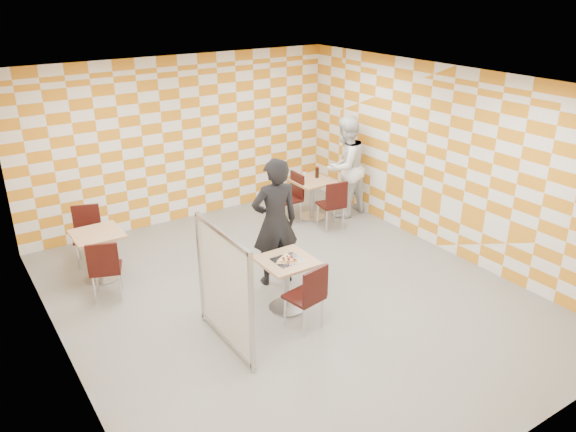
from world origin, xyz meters
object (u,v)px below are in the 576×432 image
object	(u,v)px
chair_main_front	(309,293)
soda_bottle	(317,173)
partition	(224,288)
chair_second_front	(333,201)
man_white	(345,167)
chair_second_side	(292,194)
man_dark	(275,222)
main_table	(287,276)
chair_empty_far	(87,230)
second_table	(312,192)
chair_empty_near	(105,266)
sport_bottle	(304,175)
empty_table	(99,248)

from	to	relation	value
chair_main_front	soda_bottle	world-z (taller)	soda_bottle
partition	soda_bottle	size ratio (longest dim) A/B	6.74
chair_second_front	man_white	xyz separation A→B (m)	(0.61, 0.46, 0.41)
chair_second_side	man_dark	bearing A→B (deg)	-130.16
chair_second_side	chair_main_front	bearing A→B (deg)	-120.46
partition	main_table	bearing A→B (deg)	14.19
chair_second_front	man_white	size ratio (longest dim) A/B	0.48
chair_second_side	soda_bottle	size ratio (longest dim) A/B	4.02
chair_second_side	chair_empty_far	world-z (taller)	same
chair_main_front	chair_empty_far	size ratio (longest dim) A/B	1.00
second_table	chair_second_front	bearing A→B (deg)	-90.67
chair_main_front	man_white	bearing A→B (deg)	44.88
chair_empty_near	chair_empty_far	world-z (taller)	same
sport_bottle	chair_empty_far	bearing A→B (deg)	174.03
man_dark	sport_bottle	xyz separation A→B (m)	(1.77, 1.79, -0.12)
empty_table	man_white	bearing A→B (deg)	-0.53
main_table	man_white	distance (m)	3.57
chair_second_front	main_table	bearing A→B (deg)	-140.79
main_table	partition	bearing A→B (deg)	-165.81
main_table	chair_main_front	distance (m)	0.59
partition	chair_second_side	bearing A→B (deg)	44.22
empty_table	partition	xyz separation A→B (m)	(0.79, -2.53, 0.28)
man_dark	man_white	distance (m)	2.90
main_table	man_dark	world-z (taller)	man_dark
chair_main_front	man_white	xyz separation A→B (m)	(2.81, 2.80, 0.41)
second_table	man_white	size ratio (longest dim) A/B	0.39
chair_main_front	chair_second_front	xyz separation A→B (m)	(2.19, 2.33, 0.00)
man_dark	second_table	bearing A→B (deg)	-127.72
man_white	main_table	bearing A→B (deg)	26.92
second_table	chair_main_front	distance (m)	3.71
chair_second_side	partition	xyz separation A→B (m)	(-2.83, -2.75, 0.25)
chair_second_front	empty_table	bearing A→B (deg)	172.82
main_table	sport_bottle	xyz separation A→B (m)	(2.04, 2.52, 0.33)
sport_bottle	soda_bottle	size ratio (longest dim) A/B	0.87
partition	man_white	xyz separation A→B (m)	(3.83, 2.49, 0.17)
man_white	sport_bottle	distance (m)	0.79
empty_table	chair_second_side	distance (m)	3.62
empty_table	chair_empty_near	world-z (taller)	chair_empty_near
man_dark	sport_bottle	distance (m)	2.52
man_white	soda_bottle	distance (m)	0.53
chair_main_front	partition	distance (m)	1.10
chair_second_front	sport_bottle	bearing A→B (deg)	97.78
man_white	sport_bottle	world-z (taller)	man_white
second_table	empty_table	world-z (taller)	same
sport_bottle	empty_table	bearing A→B (deg)	-176.14
chair_main_front	chair_empty_near	distance (m)	2.89
empty_table	chair_empty_far	xyz separation A→B (m)	(0.02, 0.67, 0.04)
main_table	empty_table	xyz separation A→B (m)	(-1.86, 2.26, 0.00)
second_table	chair_second_front	size ratio (longest dim) A/B	0.81
empty_table	sport_bottle	size ratio (longest dim) A/B	3.75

